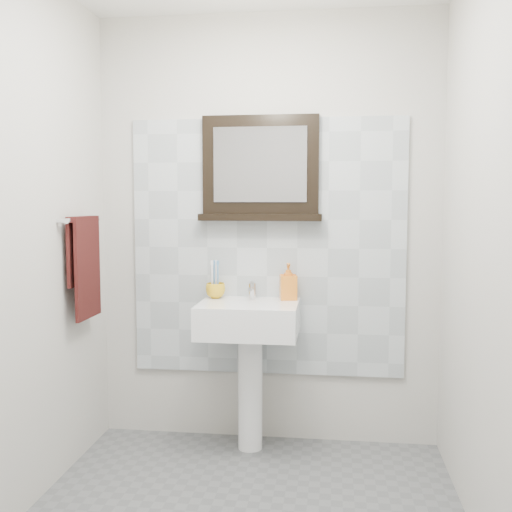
% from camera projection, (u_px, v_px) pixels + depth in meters
% --- Properties ---
extents(back_wall, '(2.00, 0.01, 2.50)m').
position_uv_depth(back_wall, '(267.00, 231.00, 3.51)').
color(back_wall, '#B8B6AF').
rests_on(back_wall, ground).
extents(front_wall, '(2.00, 0.01, 2.50)m').
position_uv_depth(front_wall, '(159.00, 278.00, 1.34)').
color(front_wall, '#B8B6AF').
rests_on(front_wall, ground).
extents(left_wall, '(0.01, 2.20, 2.50)m').
position_uv_depth(left_wall, '(7.00, 242.00, 2.56)').
color(left_wall, '#B8B6AF').
rests_on(left_wall, ground).
extents(right_wall, '(0.01, 2.20, 2.50)m').
position_uv_depth(right_wall, '(494.00, 246.00, 2.30)').
color(right_wall, '#B8B6AF').
rests_on(right_wall, ground).
extents(splashback, '(1.60, 0.02, 1.50)m').
position_uv_depth(splashback, '(267.00, 248.00, 3.51)').
color(splashback, '#ADB7BB').
rests_on(splashback, back_wall).
extents(pedestal_sink, '(0.55, 0.44, 0.96)m').
position_uv_depth(pedestal_sink, '(249.00, 335.00, 3.35)').
color(pedestal_sink, white).
rests_on(pedestal_sink, ground).
extents(toothbrush_cup, '(0.13, 0.13, 0.09)m').
position_uv_depth(toothbrush_cup, '(216.00, 291.00, 3.48)').
color(toothbrush_cup, gold).
rests_on(toothbrush_cup, pedestal_sink).
extents(toothbrushes, '(0.05, 0.04, 0.21)m').
position_uv_depth(toothbrushes, '(215.00, 277.00, 3.47)').
color(toothbrushes, white).
rests_on(toothbrushes, toothbrush_cup).
extents(soap_dispenser, '(0.11, 0.11, 0.21)m').
position_uv_depth(soap_dispenser, '(288.00, 281.00, 3.42)').
color(soap_dispenser, '#DC5219').
rests_on(soap_dispenser, pedestal_sink).
extents(framed_mirror, '(0.71, 0.11, 0.60)m').
position_uv_depth(framed_mirror, '(260.00, 171.00, 3.45)').
color(framed_mirror, black).
rests_on(framed_mirror, back_wall).
extents(towel_bar, '(0.07, 0.40, 0.03)m').
position_uv_depth(towel_bar, '(82.00, 220.00, 3.20)').
color(towel_bar, silver).
rests_on(towel_bar, left_wall).
extents(hand_towel, '(0.06, 0.30, 0.55)m').
position_uv_depth(hand_towel, '(85.00, 259.00, 3.21)').
color(hand_towel, black).
rests_on(hand_towel, towel_bar).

